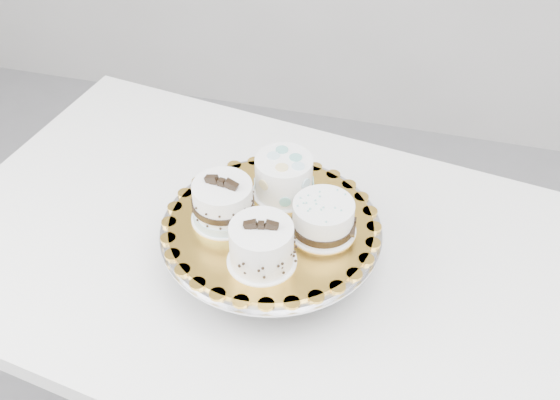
% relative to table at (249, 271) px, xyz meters
% --- Properties ---
extents(table, '(1.33, 0.99, 0.75)m').
position_rel_table_xyz_m(table, '(0.00, 0.00, 0.00)').
color(table, white).
rests_on(table, floor).
extents(cake_stand, '(0.40, 0.40, 0.11)m').
position_rel_table_xyz_m(cake_stand, '(0.06, -0.05, 0.15)').
color(cake_stand, gray).
rests_on(cake_stand, table).
extents(cake_board, '(0.41, 0.41, 0.01)m').
position_rel_table_xyz_m(cake_board, '(0.06, -0.05, 0.19)').
color(cake_board, gold).
rests_on(cake_board, cake_stand).
extents(cake_swirl, '(0.13, 0.13, 0.09)m').
position_rel_table_xyz_m(cake_swirl, '(0.07, -0.14, 0.23)').
color(cake_swirl, white).
rests_on(cake_swirl, cake_board).
extents(cake_banded, '(0.12, 0.12, 0.10)m').
position_rel_table_xyz_m(cake_banded, '(-0.03, -0.05, 0.22)').
color(cake_banded, white).
rests_on(cake_banded, cake_board).
extents(cake_dots, '(0.13, 0.13, 0.08)m').
position_rel_table_xyz_m(cake_dots, '(0.06, 0.04, 0.23)').
color(cake_dots, white).
rests_on(cake_dots, cake_board).
extents(cake_ribbon, '(0.12, 0.12, 0.06)m').
position_rel_table_xyz_m(cake_ribbon, '(0.15, -0.04, 0.22)').
color(cake_ribbon, white).
rests_on(cake_ribbon, cake_board).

